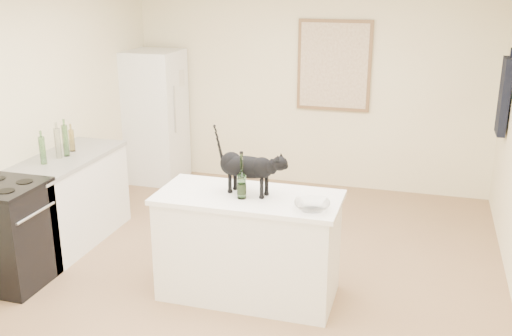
% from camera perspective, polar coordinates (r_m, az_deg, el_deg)
% --- Properties ---
extents(floor, '(5.50, 5.50, 0.00)m').
position_cam_1_polar(floor, '(5.38, -1.10, -10.79)').
color(floor, '#94724E').
rests_on(floor, ground).
extents(wall_back, '(4.50, 0.00, 4.50)m').
position_cam_1_polar(wall_back, '(7.50, 5.18, 8.01)').
color(wall_back, '#F3EBBC').
rests_on(wall_back, ground).
extents(wall_front, '(4.50, 0.00, 4.50)m').
position_cam_1_polar(wall_front, '(2.60, -20.22, -13.06)').
color(wall_front, '#F3EBBC').
rests_on(wall_front, ground).
extents(wall_left, '(0.00, 5.50, 5.50)m').
position_cam_1_polar(wall_left, '(5.95, -22.41, 4.09)').
color(wall_left, '#F3EBBC').
rests_on(wall_left, ground).
extents(island_base, '(1.44, 0.67, 0.86)m').
position_cam_1_polar(island_base, '(4.99, -0.72, -7.68)').
color(island_base, white).
rests_on(island_base, floor).
extents(island_top, '(1.50, 0.70, 0.04)m').
position_cam_1_polar(island_top, '(4.81, -0.74, -2.84)').
color(island_top, white).
rests_on(island_top, island_base).
extents(left_cabinets, '(0.60, 1.40, 0.86)m').
position_cam_1_polar(left_cabinets, '(6.25, -17.62, -3.12)').
color(left_cabinets, white).
rests_on(left_cabinets, floor).
extents(left_countertop, '(0.62, 1.44, 0.04)m').
position_cam_1_polar(left_countertop, '(6.11, -18.02, 0.82)').
color(left_countertop, gray).
rests_on(left_countertop, left_cabinets).
extents(stove, '(0.60, 0.60, 0.90)m').
position_cam_1_polar(stove, '(5.58, -22.70, -6.05)').
color(stove, black).
rests_on(stove, floor).
extents(fridge, '(0.68, 0.68, 1.70)m').
position_cam_1_polar(fridge, '(7.83, -9.69, 4.89)').
color(fridge, white).
rests_on(fridge, floor).
extents(artwork_frame, '(0.90, 0.03, 1.10)m').
position_cam_1_polar(artwork_frame, '(7.38, 7.51, 9.73)').
color(artwork_frame, brown).
rests_on(artwork_frame, wall_back).
extents(artwork_canvas, '(0.82, 0.00, 1.02)m').
position_cam_1_polar(artwork_canvas, '(7.36, 7.48, 9.71)').
color(artwork_canvas, beige).
rests_on(artwork_canvas, wall_back).
extents(hanging_garment, '(0.08, 0.34, 0.80)m').
position_cam_1_polar(hanging_garment, '(6.70, 22.76, 6.36)').
color(hanging_garment, black).
rests_on(hanging_garment, wall_right).
extents(black_cat, '(0.60, 0.28, 0.41)m').
position_cam_1_polar(black_cat, '(4.77, -0.87, -0.19)').
color(black_cat, black).
rests_on(black_cat, island_top).
extents(wine_bottle, '(0.08, 0.08, 0.34)m').
position_cam_1_polar(wine_bottle, '(4.68, -1.40, -0.98)').
color(wine_bottle, '#235221').
rests_on(wine_bottle, island_top).
extents(glass_bowl, '(0.32, 0.32, 0.07)m').
position_cam_1_polar(glass_bowl, '(4.51, 5.41, -3.64)').
color(glass_bowl, silver).
rests_on(glass_bowl, island_top).
extents(fridge_paper, '(0.05, 0.15, 0.20)m').
position_cam_1_polar(fridge_paper, '(7.66, -7.28, 8.56)').
color(fridge_paper, beige).
rests_on(fridge_paper, fridge).
extents(counter_bottle_cluster, '(0.12, 0.51, 0.31)m').
position_cam_1_polar(counter_bottle_cluster, '(6.06, -18.41, 2.23)').
color(counter_bottle_cluster, brown).
rests_on(counter_bottle_cluster, left_countertop).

